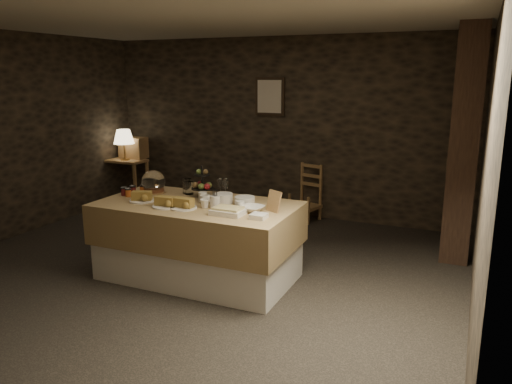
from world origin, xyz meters
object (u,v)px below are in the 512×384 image
at_px(buffet_table, 198,235).
at_px(wine_rack, 133,148).
at_px(table_lamp, 124,137).
at_px(console_table, 125,167).
at_px(timber_column, 464,147).
at_px(fruit_stand, 202,185).
at_px(chair, 306,195).

bearing_deg(buffet_table, wine_rack, 137.53).
bearing_deg(table_lamp, console_table, 135.00).
relative_size(buffet_table, table_lamp, 4.12).
bearing_deg(wine_rack, buffet_table, -42.47).
xyz_separation_m(wine_rack, timber_column, (5.00, -0.78, 0.40)).
relative_size(console_table, timber_column, 0.28).
xyz_separation_m(buffet_table, console_table, (-2.64, 2.19, 0.14)).
bearing_deg(console_table, fruit_stand, -36.99).
bearing_deg(chair, console_table, -158.57).
relative_size(buffet_table, wine_rack, 4.79).
distance_m(buffet_table, wine_rack, 3.54).
height_order(wine_rack, chair, wine_rack).
height_order(buffet_table, wine_rack, wine_rack).
xyz_separation_m(chair, timber_column, (2.07, -0.90, 0.94)).
height_order(wine_rack, fruit_stand, fruit_stand).
xyz_separation_m(console_table, timber_column, (5.05, -0.60, 0.70)).
distance_m(buffet_table, timber_column, 3.01).
distance_m(wine_rack, chair, 2.99).
xyz_separation_m(table_lamp, wine_rack, (0.00, 0.23, -0.20)).
distance_m(wine_rack, fruit_stand, 3.27).
xyz_separation_m(console_table, wine_rack, (0.05, 0.18, 0.30)).
bearing_deg(timber_column, chair, 156.37).
distance_m(console_table, wine_rack, 0.35).
bearing_deg(console_table, wine_rack, 74.48).
bearing_deg(console_table, timber_column, -6.73).
distance_m(buffet_table, console_table, 3.44).
distance_m(console_table, chair, 3.01).
relative_size(console_table, chair, 1.15).
xyz_separation_m(buffet_table, table_lamp, (-2.59, 2.14, 0.64)).
distance_m(console_table, fruit_stand, 3.22).
bearing_deg(buffet_table, table_lamp, 140.42).
relative_size(timber_column, fruit_stand, 7.80).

